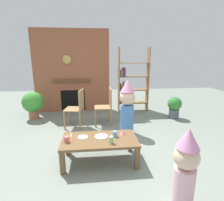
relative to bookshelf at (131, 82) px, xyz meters
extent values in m
plane|color=gray|center=(-0.94, -2.40, -0.90)|extent=(12.00, 12.00, 0.00)
cube|color=#935138|center=(-1.75, 0.20, 0.30)|extent=(2.20, 0.18, 2.40)
cube|color=black|center=(-1.75, 0.10, -0.55)|extent=(0.70, 0.02, 0.60)
cube|color=brown|center=(-1.75, 0.06, 0.05)|extent=(1.10, 0.10, 0.04)
cylinder|color=tan|center=(-1.86, 0.08, 0.65)|extent=(0.24, 0.04, 0.24)
cube|color=olive|center=(-0.37, 0.00, 0.05)|extent=(0.02, 0.28, 1.90)
cube|color=olive|center=(0.51, 0.00, 0.05)|extent=(0.02, 0.28, 1.90)
cube|color=olive|center=(0.07, 0.00, -0.65)|extent=(0.86, 0.28, 0.02)
cube|color=olive|center=(0.07, 0.00, -0.25)|extent=(0.86, 0.28, 0.02)
cube|color=olive|center=(0.07, 0.00, 0.15)|extent=(0.86, 0.28, 0.02)
cube|color=olive|center=(0.07, 0.00, 0.55)|extent=(0.86, 0.28, 0.02)
cube|color=#B23333|center=(-0.31, 0.00, -0.53)|extent=(0.03, 0.20, 0.21)
cube|color=#3359A5|center=(-0.27, 0.00, -0.53)|extent=(0.02, 0.20, 0.22)
cube|color=#3F8C4C|center=(-0.31, 0.00, -0.15)|extent=(0.02, 0.20, 0.19)
cube|color=gold|center=(-0.27, 0.00, -0.15)|extent=(0.02, 0.20, 0.17)
cube|color=#8C4C99|center=(-0.23, 0.00, -0.11)|extent=(0.03, 0.20, 0.25)
cube|color=#D87F3F|center=(-0.31, 0.00, 0.25)|extent=(0.03, 0.20, 0.18)
cube|color=#4C4C51|center=(-0.27, 0.00, 0.28)|extent=(0.03, 0.20, 0.23)
cube|color=#B23333|center=(-0.24, 0.00, 0.29)|extent=(0.02, 0.20, 0.25)
cube|color=#3359A5|center=(-0.20, 0.00, 0.29)|extent=(0.03, 0.20, 0.25)
cube|color=brown|center=(-1.05, -2.66, -0.53)|extent=(1.17, 0.62, 0.04)
cube|color=brown|center=(-1.59, -2.93, -0.72)|extent=(0.07, 0.07, 0.35)
cube|color=brown|center=(-0.51, -2.93, -0.72)|extent=(0.07, 0.07, 0.35)
cube|color=brown|center=(-1.59, -2.40, -0.72)|extent=(0.07, 0.07, 0.35)
cube|color=brown|center=(-0.51, -2.40, -0.72)|extent=(0.07, 0.07, 0.35)
cylinder|color=#E5666B|center=(-1.55, -2.72, -0.47)|extent=(0.08, 0.08, 0.09)
cylinder|color=#669EE0|center=(-0.80, -2.61, -0.47)|extent=(0.07, 0.07, 0.09)
cylinder|color=#8CD18C|center=(-0.88, -2.83, -0.46)|extent=(0.06, 0.06, 0.11)
cylinder|color=white|center=(-1.31, -2.59, -0.50)|extent=(0.16, 0.16, 0.01)
cylinder|color=white|center=(-1.02, -2.60, -0.50)|extent=(0.21, 0.21, 0.01)
cone|color=pink|center=(-0.66, -2.54, -0.47)|extent=(0.10, 0.10, 0.08)
cube|color=silver|center=(-1.51, -2.49, -0.51)|extent=(0.03, 0.15, 0.01)
cylinder|color=#EAB2C6|center=(-0.19, -3.69, -0.64)|extent=(0.23, 0.23, 0.51)
sphere|color=beige|center=(-0.19, -3.69, -0.25)|extent=(0.26, 0.26, 0.26)
cone|color=pink|center=(-0.19, -3.69, -0.05)|extent=(0.24, 0.24, 0.21)
cylinder|color=#4C7FC6|center=(-0.42, -1.63, -0.58)|extent=(0.28, 0.28, 0.63)
sphere|color=beige|center=(-0.42, -1.63, -0.10)|extent=(0.33, 0.33, 0.33)
cone|color=pink|center=(-0.42, -1.63, 0.15)|extent=(0.29, 0.29, 0.26)
cube|color=#9E7A51|center=(-1.60, -1.16, -0.46)|extent=(0.46, 0.46, 0.02)
cube|color=#9E7A51|center=(-1.41, -1.19, -0.22)|extent=(0.10, 0.40, 0.45)
cylinder|color=#9E7A51|center=(-1.74, -0.95, -0.68)|extent=(0.04, 0.04, 0.43)
cylinder|color=#9E7A51|center=(-1.80, -1.31, -0.68)|extent=(0.04, 0.04, 0.43)
cylinder|color=#9E7A51|center=(-1.39, -1.02, -0.68)|extent=(0.04, 0.04, 0.43)
cylinder|color=#9E7A51|center=(-1.45, -1.37, -0.68)|extent=(0.04, 0.04, 0.43)
cube|color=#9E7A51|center=(-0.91, -1.06, -0.46)|extent=(0.40, 0.40, 0.02)
cube|color=#9E7A51|center=(-0.73, -1.07, -0.22)|extent=(0.03, 0.40, 0.45)
cylinder|color=#9E7A51|center=(-1.09, -0.88, -0.68)|extent=(0.04, 0.04, 0.43)
cylinder|color=#9E7A51|center=(-1.10, -1.24, -0.68)|extent=(0.04, 0.04, 0.43)
cylinder|color=#9E7A51|center=(-0.73, -0.89, -0.68)|extent=(0.04, 0.04, 0.43)
cylinder|color=#9E7A51|center=(-0.74, -1.25, -0.68)|extent=(0.04, 0.04, 0.43)
cylinder|color=#4C5660|center=(1.03, -0.81, -0.78)|extent=(0.26, 0.26, 0.25)
sphere|color=#347F35|center=(1.03, -0.81, -0.49)|extent=(0.37, 0.37, 0.37)
cylinder|color=#9E5B42|center=(-2.75, -0.44, -0.79)|extent=(0.26, 0.26, 0.22)
sphere|color=green|center=(-2.75, -0.44, -0.44)|extent=(0.55, 0.55, 0.55)
camera|label=1|loc=(-1.12, -5.24, 0.75)|focal=28.69mm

